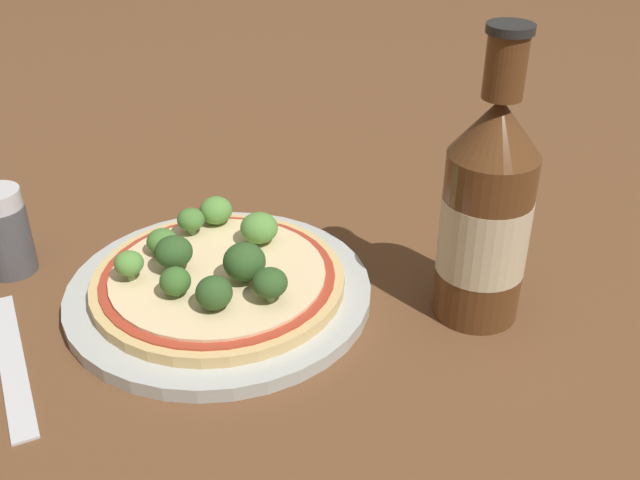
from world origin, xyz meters
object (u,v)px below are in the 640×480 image
pizza (218,279)px  beer_bottle (486,213)px  pepper_shaker (5,232)px  fork (12,360)px

pizza → beer_bottle: (0.20, -0.06, 0.07)m
pizza → pepper_shaker: (-0.18, 0.08, 0.02)m
beer_bottle → pepper_shaker: 0.41m
pepper_shaker → fork: bearing=-82.3°
pizza → beer_bottle: bearing=-15.6°
beer_bottle → pepper_shaker: beer_bottle is taller
beer_bottle → fork: (-0.36, 0.00, -0.09)m
pizza → pepper_shaker: bearing=156.3°
pizza → fork: pizza is taller
pepper_shaker → pizza: bearing=-23.7°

